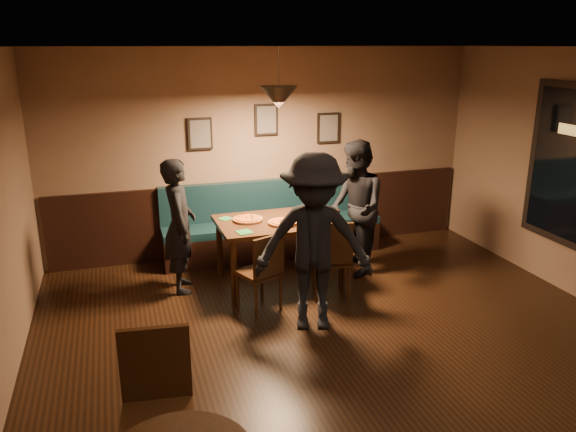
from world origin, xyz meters
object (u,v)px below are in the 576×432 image
Objects in this scene: diner_left at (179,226)px; cafe_chair_far at (157,417)px; diner_front at (314,243)px; dining_table at (279,251)px; diner_right at (355,208)px; chair_near_left at (259,271)px; booth_bench at (272,221)px; soda_glass at (337,216)px; tabasco_bottle at (326,212)px; chair_near_right at (332,257)px.

cafe_chair_far is at bearing 175.27° from diner_left.
diner_front is 2.51m from cafe_chair_far.
dining_table is 0.81× the size of diner_front.
diner_front is at bearing -31.84° from diner_right.
dining_table is at bearing -81.79° from diner_right.
chair_near_left is (-0.43, -0.65, 0.05)m from dining_table.
soda_glass is (0.46, -1.18, 0.37)m from booth_bench.
soda_glass reaches higher than tabasco_bottle.
soda_glass is at bearing -44.42° from diner_right.
cafe_chair_far reaches higher than booth_bench.
chair_near_left is 2.68m from cafe_chair_far.
cafe_chair_far is (-2.17, -2.41, 0.05)m from chair_near_right.
booth_bench is at bearing 111.43° from soda_glass.
diner_right is at bearing 62.72° from chair_near_right.
diner_right is 1.61× the size of cafe_chair_far.
chair_near_left is 0.49× the size of diner_front.
chair_near_right reaches higher than soda_glass.
diner_left is 1.85m from soda_glass.
diner_left is 0.94× the size of diner_right.
diner_left is at bearing 111.02° from chair_near_left.
tabasco_bottle is at bearing -6.82° from dining_table.
booth_bench is at bearing -129.24° from diner_right.
diner_right is at bearing 67.45° from diner_front.
diner_left is at bearing 172.94° from dining_table.
diner_front is at bearing -133.48° from diner_left.
soda_glass is at bearing 75.09° from chair_near_right.
diner_right is (0.55, 0.60, 0.37)m from chair_near_right.
dining_table is 0.74m from chair_near_right.
dining_table is at bearing -91.13° from diner_left.
diner_front reaches higher than soda_glass.
chair_near_left is 1.13m from diner_left.
tabasco_bottle is (-0.05, 0.22, -0.01)m from soda_glass.
diner_right is 4.07m from cafe_chair_far.
booth_bench is at bearing 116.17° from chair_near_right.
booth_bench is 1.32m from soda_glass.
dining_table is 1.25m from diner_left.
tabasco_bottle is (1.01, 0.59, 0.41)m from chair_near_left.
diner_front is at bearing -110.41° from chair_near_right.
booth_bench is 4.32m from cafe_chair_far.
booth_bench is 2.84× the size of cafe_chair_far.
diner_front reaches higher than cafe_chair_far.
diner_right is at bearing -125.83° from cafe_chair_far.
booth_bench is at bearing -109.56° from cafe_chair_far.
diner_front is (0.43, -0.56, 0.47)m from chair_near_left.
diner_right is (1.00, 0.01, 0.46)m from dining_table.
dining_table is (-0.17, -0.90, -0.10)m from booth_bench.
chair_near_right is 0.90× the size of cafe_chair_far.
diner_left is at bearing -85.56° from diner_right.
dining_table is 0.84m from soda_glass.
chair_near_left is at bearing 144.50° from diner_front.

